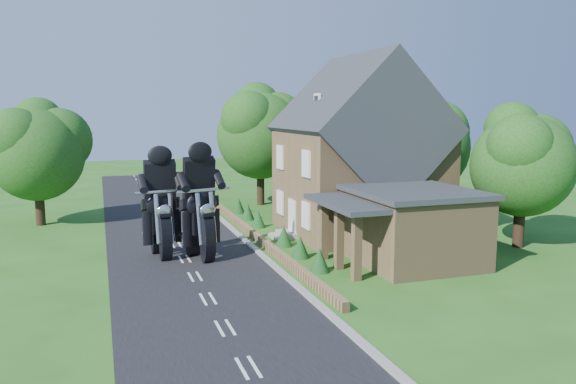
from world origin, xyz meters
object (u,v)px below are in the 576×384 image
object	(u,v)px
garden_wall	(260,240)
annex	(410,225)
motorcycle_follow	(162,241)
motorcycle_lead	(200,242)
house	(359,158)

from	to	relation	value
garden_wall	annex	xyz separation A→B (m)	(5.57, -5.80, 1.57)
garden_wall	motorcycle_follow	bearing A→B (deg)	-166.33
motorcycle_follow	motorcycle_lead	bearing A→B (deg)	141.89
garden_wall	annex	world-z (taller)	annex
motorcycle_follow	house	bearing A→B (deg)	-177.45
annex	house	bearing A→B (deg)	84.76
house	motorcycle_follow	bearing A→B (deg)	-168.74
garden_wall	house	xyz separation A→B (m)	(6.19, 1.00, 4.14)
garden_wall	motorcycle_follow	size ratio (longest dim) A/B	12.70
house	motorcycle_follow	distance (m)	12.21
annex	motorcycle_lead	distance (m)	9.86
house	annex	bearing A→B (deg)	-95.24
annex	motorcycle_follow	world-z (taller)	annex
garden_wall	house	size ratio (longest dim) A/B	2.15
house	motorcycle_lead	bearing A→B (deg)	-161.66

